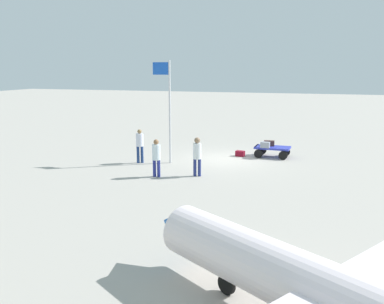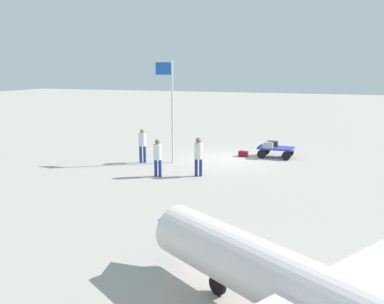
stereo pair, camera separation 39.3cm
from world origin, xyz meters
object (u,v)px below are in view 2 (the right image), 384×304
suitcase_grey (273,144)px  airplane_near (314,297)px  flagpole (170,103)px  suitcase_maroon (268,145)px  worker_lead (158,155)px  luggage_cart (275,150)px  worker_supervisor (142,143)px  worker_trailing (198,153)px  suitcase_tan (243,154)px

suitcase_grey → airplane_near: airplane_near is taller
suitcase_grey → flagpole: flagpole is taller
suitcase_maroon → airplane_near: airplane_near is taller
suitcase_maroon → worker_lead: bearing=53.4°
luggage_cart → flagpole: bearing=32.0°
suitcase_maroon → worker_supervisor: size_ratio=0.29×
suitcase_grey → airplane_near: size_ratio=0.07×
luggage_cart → suitcase_grey: 0.40m
suitcase_grey → flagpole: size_ratio=0.12×
suitcase_maroon → worker_trailing: (2.30, 4.69, 0.31)m
luggage_cart → suitcase_tan: size_ratio=3.72×
suitcase_grey → worker_lead: size_ratio=0.35×
worker_trailing → worker_supervisor: 3.85m
suitcase_tan → worker_lead: (2.63, 5.39, 0.83)m
worker_lead → flagpole: 3.46m
suitcase_tan → worker_supervisor: 5.52m
suitcase_tan → worker_lead: 6.05m
worker_lead → worker_trailing: worker_trailing is taller
worker_lead → worker_supervisor: (1.83, -2.26, 0.04)m
suitcase_tan → worker_supervisor: worker_supervisor is taller
airplane_near → flagpole: flagpole is taller
luggage_cart → worker_lead: bearing=53.3°
worker_lead → airplane_near: (-7.10, 9.74, 0.05)m
suitcase_maroon → suitcase_grey: size_ratio=0.83×
suitcase_grey → worker_lead: 7.24m
worker_lead → luggage_cart: bearing=-126.7°
worker_trailing → airplane_near: bearing=117.6°
suitcase_tan → worker_trailing: (0.97, 4.74, 0.87)m
luggage_cart → worker_lead: (4.28, 5.75, 0.56)m
worker_lead → airplane_near: airplane_near is taller
worker_lead → airplane_near: 12.05m
luggage_cart → worker_supervisor: bearing=29.7°
flagpole → worker_trailing: bearing=135.7°
worker_supervisor → airplane_near: bearing=126.6°
suitcase_grey → airplane_near: bearing=100.8°
suitcase_maroon → suitcase_tan: suitcase_maroon is taller
airplane_near → worker_supervisor: bearing=-53.4°
suitcase_maroon → worker_lead: 6.65m
luggage_cart → worker_supervisor: size_ratio=1.11×
suitcase_maroon → worker_supervisor: bearing=27.9°
suitcase_tan → suitcase_grey: bearing=-158.5°
flagpole → suitcase_grey: bearing=-145.1°
suitcase_tan → flagpole: size_ratio=0.10×
luggage_cart → suitcase_tan: 1.71m
suitcase_grey → flagpole: bearing=34.9°
worker_lead → flagpole: (0.50, -2.76, 2.03)m
suitcase_maroon → suitcase_grey: 0.64m
worker_trailing → airplane_near: (-5.44, 10.39, 0.00)m
suitcase_grey → worker_trailing: (2.43, 5.32, 0.32)m
suitcase_tan → suitcase_maroon: bearing=177.7°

